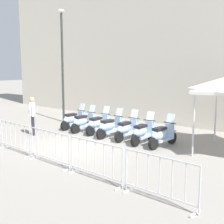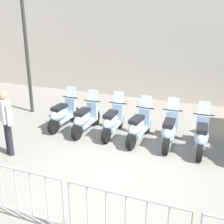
% 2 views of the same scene
% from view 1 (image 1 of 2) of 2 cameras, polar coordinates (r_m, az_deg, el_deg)
% --- Properties ---
extents(ground_plane, '(120.00, 120.00, 0.00)m').
position_cam_1_polar(ground_plane, '(11.61, -6.75, -6.52)').
color(ground_plane, gray).
extents(building_facade, '(28.09, 5.64, 13.44)m').
position_cam_1_polar(building_facade, '(17.51, 12.63, 20.53)').
color(building_facade, beige).
rests_on(building_facade, ground).
extents(motorcycle_0, '(0.61, 1.72, 1.24)m').
position_cam_1_polar(motorcycle_0, '(14.75, -7.47, -1.54)').
color(motorcycle_0, black).
rests_on(motorcycle_0, ground).
extents(motorcycle_1, '(0.59, 1.72, 1.24)m').
position_cam_1_polar(motorcycle_1, '(14.04, -5.51, -2.00)').
color(motorcycle_1, black).
rests_on(motorcycle_1, ground).
extents(motorcycle_2, '(0.56, 1.73, 1.24)m').
position_cam_1_polar(motorcycle_2, '(13.51, -2.68, -2.39)').
color(motorcycle_2, black).
rests_on(motorcycle_2, ground).
extents(motorcycle_3, '(0.66, 1.72, 1.24)m').
position_cam_1_polar(motorcycle_3, '(12.85, -0.35, -2.94)').
color(motorcycle_3, black).
rests_on(motorcycle_3, ground).
extents(motorcycle_4, '(0.56, 1.73, 1.24)m').
position_cam_1_polar(motorcycle_4, '(12.35, 2.89, -3.41)').
color(motorcycle_4, black).
rests_on(motorcycle_4, ground).
extents(motorcycle_5, '(0.56, 1.73, 1.24)m').
position_cam_1_polar(motorcycle_5, '(11.81, 6.01, -4.00)').
color(motorcycle_5, black).
rests_on(motorcycle_5, ground).
extents(motorcycle_6, '(0.64, 1.72, 1.24)m').
position_cam_1_polar(motorcycle_6, '(11.40, 9.69, -4.52)').
color(motorcycle_6, black).
rests_on(motorcycle_6, ground).
extents(barrier_segment_2, '(1.93, 0.65, 1.07)m').
position_cam_1_polar(barrier_segment_2, '(11.12, -18.28, -4.79)').
color(barrier_segment_2, '#B2B5B7').
rests_on(barrier_segment_2, ground).
extents(barrier_segment_3, '(1.93, 0.65, 1.07)m').
position_cam_1_polar(barrier_segment_3, '(9.47, -12.05, -6.81)').
color(barrier_segment_3, '#B2B5B7').
rests_on(barrier_segment_3, ground).
extents(barrier_segment_4, '(1.93, 0.65, 1.07)m').
position_cam_1_polar(barrier_segment_4, '(7.99, -3.28, -9.50)').
color(barrier_segment_4, '#B2B5B7').
rests_on(barrier_segment_4, ground).
extents(barrier_segment_5, '(1.93, 0.65, 1.07)m').
position_cam_1_polar(barrier_segment_5, '(6.80, 9.22, -12.86)').
color(barrier_segment_5, '#B2B5B7').
rests_on(barrier_segment_5, ground).
extents(street_lamp, '(0.36, 0.36, 6.15)m').
position_cam_1_polar(street_lamp, '(16.59, -9.65, 10.71)').
color(street_lamp, '#2D332D').
rests_on(street_lamp, ground).
extents(officer_near_row_end, '(0.45, 0.40, 1.73)m').
position_cam_1_polar(officer_near_row_end, '(13.66, -15.20, -0.31)').
color(officer_near_row_end, '#23232D').
rests_on(officer_near_row_end, ground).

